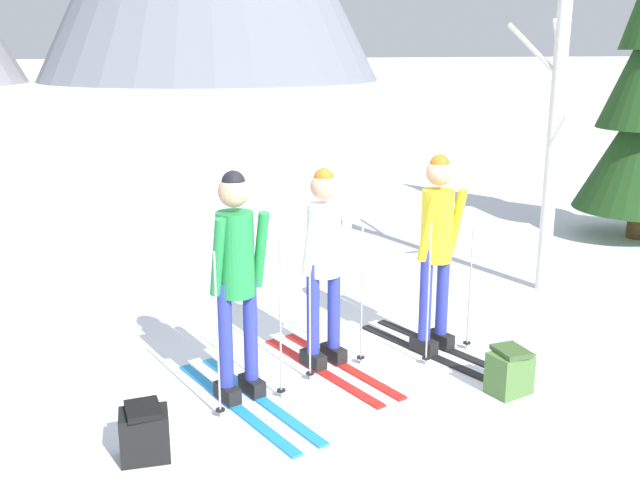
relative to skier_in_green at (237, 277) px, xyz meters
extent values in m
plane|color=white|center=(0.98, 0.26, -1.00)|extent=(400.00, 400.00, 0.00)
cube|color=#1E84D1|center=(0.13, -0.06, -0.99)|extent=(0.55, 1.71, 0.02)
cube|color=#1E84D1|center=(-0.08, -0.11, -0.99)|extent=(0.55, 1.71, 0.02)
cube|color=black|center=(0.10, 0.04, -0.92)|extent=(0.17, 0.28, 0.12)
cylinder|color=#2D389E|center=(0.10, 0.04, -0.45)|extent=(0.11, 0.11, 0.86)
cube|color=black|center=(-0.11, -0.02, -0.92)|extent=(0.17, 0.28, 0.12)
cylinder|color=#2D389E|center=(-0.11, -0.02, -0.45)|extent=(0.11, 0.11, 0.86)
cylinder|color=#238C42|center=(0.00, 0.01, 0.18)|extent=(0.28, 0.28, 0.64)
sphere|color=tan|center=(0.00, 0.01, 0.65)|extent=(0.23, 0.23, 0.23)
sphere|color=black|center=(0.00, 0.01, 0.72)|extent=(0.17, 0.17, 0.17)
cylinder|color=#238C42|center=(0.19, 0.00, 0.19)|extent=(0.13, 0.22, 0.61)
cylinder|color=#238C42|center=(-0.16, -0.09, 0.19)|extent=(0.13, 0.22, 0.61)
cylinder|color=#A5A5AD|center=(0.31, -0.09, -0.36)|extent=(0.02, 0.02, 1.29)
cylinder|color=black|center=(0.31, -0.09, -0.94)|extent=(0.07, 0.07, 0.01)
cylinder|color=#A5A5AD|center=(-0.22, -0.23, -0.36)|extent=(0.02, 0.02, 1.29)
cylinder|color=black|center=(-0.22, -0.23, -0.94)|extent=(0.07, 0.07, 0.01)
cube|color=red|center=(0.97, 0.30, -0.99)|extent=(0.52, 1.57, 0.02)
cube|color=red|center=(0.75, 0.24, -0.99)|extent=(0.52, 1.57, 0.02)
cube|color=black|center=(0.94, 0.39, -0.92)|extent=(0.18, 0.28, 0.12)
cylinder|color=#2D389E|center=(0.94, 0.39, -0.47)|extent=(0.11, 0.11, 0.82)
cube|color=black|center=(0.73, 0.33, -0.92)|extent=(0.18, 0.28, 0.12)
cylinder|color=#2D389E|center=(0.73, 0.33, -0.47)|extent=(0.11, 0.11, 0.82)
cylinder|color=white|center=(0.83, 0.36, 0.12)|extent=(0.28, 0.28, 0.61)
sphere|color=tan|center=(0.83, 0.36, 0.57)|extent=(0.22, 0.22, 0.22)
sphere|color=#B76019|center=(0.83, 0.36, 0.64)|extent=(0.17, 0.17, 0.17)
cylinder|color=white|center=(1.02, 0.35, 0.14)|extent=(0.13, 0.21, 0.58)
cylinder|color=white|center=(0.68, 0.26, 0.14)|extent=(0.13, 0.21, 0.58)
cylinder|color=#A5A5AD|center=(1.14, 0.26, -0.39)|extent=(0.02, 0.02, 1.23)
cylinder|color=black|center=(1.14, 0.26, -0.94)|extent=(0.07, 0.07, 0.01)
cylinder|color=#A5A5AD|center=(0.62, 0.12, -0.39)|extent=(0.02, 0.02, 1.23)
cylinder|color=black|center=(0.62, 0.12, -0.94)|extent=(0.07, 0.07, 0.01)
cube|color=black|center=(2.00, 0.25, -0.99)|extent=(0.64, 1.72, 0.02)
cube|color=black|center=(1.79, 0.18, -0.99)|extent=(0.64, 1.72, 0.02)
cube|color=black|center=(1.97, 0.34, -0.92)|extent=(0.19, 0.28, 0.12)
cylinder|color=#2D389E|center=(1.97, 0.34, -0.46)|extent=(0.11, 0.11, 0.85)
cube|color=black|center=(1.76, 0.27, -0.92)|extent=(0.19, 0.28, 0.12)
cylinder|color=#2D389E|center=(1.76, 0.27, -0.46)|extent=(0.11, 0.11, 0.85)
cylinder|color=yellow|center=(1.87, 0.31, 0.17)|extent=(0.28, 0.28, 0.64)
sphere|color=tan|center=(1.87, 0.31, 0.63)|extent=(0.23, 0.23, 0.23)
sphere|color=#B76019|center=(1.87, 0.31, 0.70)|extent=(0.17, 0.17, 0.17)
cylinder|color=yellow|center=(2.06, 0.31, 0.18)|extent=(0.14, 0.22, 0.61)
cylinder|color=yellow|center=(1.71, 0.19, 0.18)|extent=(0.14, 0.22, 0.61)
cylinder|color=#A5A5AD|center=(2.18, 0.22, -0.37)|extent=(0.02, 0.02, 1.27)
cylinder|color=black|center=(2.18, 0.22, -0.94)|extent=(0.07, 0.07, 0.01)
cylinder|color=#A5A5AD|center=(1.67, 0.05, -0.37)|extent=(0.02, 0.02, 1.27)
cylinder|color=black|center=(1.67, 0.05, -0.94)|extent=(0.07, 0.07, 0.01)
cylinder|color=#51381E|center=(6.62, 2.84, -0.57)|extent=(0.27, 0.27, 0.87)
cylinder|color=silver|center=(3.90, 1.41, 0.71)|extent=(0.15, 0.15, 3.43)
cylinder|color=silver|center=(3.74, 1.68, 1.65)|extent=(0.32, 0.59, 0.58)
cylinder|color=silver|center=(3.78, 1.19, 0.82)|extent=(0.25, 0.49, 0.43)
cylinder|color=silver|center=(4.05, 1.65, 1.69)|extent=(0.30, 0.53, 0.61)
cube|color=black|center=(-0.81, -0.60, -0.83)|extent=(0.35, 0.27, 0.34)
cube|color=black|center=(-0.81, -0.60, -0.64)|extent=(0.22, 0.28, 0.04)
cube|color=#4C7238|center=(2.03, -0.65, -0.83)|extent=(0.36, 0.30, 0.34)
cube|color=#39562A|center=(2.03, -0.65, -0.64)|extent=(0.22, 0.28, 0.04)
camera|label=1|loc=(-1.22, -5.04, 1.66)|focal=40.45mm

